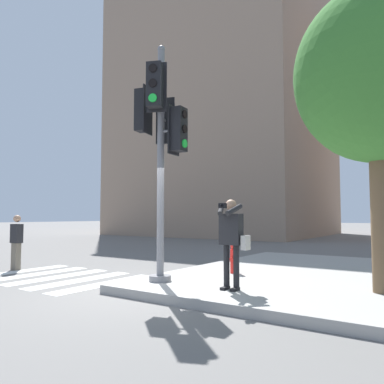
{
  "coord_description": "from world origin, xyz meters",
  "views": [
    {
      "loc": [
        5.12,
        -5.55,
        1.5
      ],
      "look_at": [
        1.06,
        0.38,
        1.96
      ],
      "focal_mm": 35.0,
      "sensor_mm": 36.0,
      "label": 1
    }
  ],
  "objects_px": {
    "person_photographer": "(232,236)",
    "pedestrian_distant": "(16,241)",
    "street_tree": "(376,76)",
    "fire_hydrant": "(234,258)",
    "traffic_signal_pole": "(161,132)"
  },
  "relations": [
    {
      "from": "person_photographer",
      "to": "fire_hydrant",
      "type": "height_order",
      "value": "person_photographer"
    },
    {
      "from": "pedestrian_distant",
      "to": "fire_hydrant",
      "type": "bearing_deg",
      "value": 18.26
    },
    {
      "from": "street_tree",
      "to": "fire_hydrant",
      "type": "relative_size",
      "value": 7.84
    },
    {
      "from": "traffic_signal_pole",
      "to": "fire_hydrant",
      "type": "distance_m",
      "value": 3.38
    },
    {
      "from": "person_photographer",
      "to": "pedestrian_distant",
      "type": "distance_m",
      "value": 6.72
    },
    {
      "from": "street_tree",
      "to": "fire_hydrant",
      "type": "bearing_deg",
      "value": 170.91
    },
    {
      "from": "person_photographer",
      "to": "fire_hydrant",
      "type": "xyz_separation_m",
      "value": [
        -0.88,
        1.75,
        -0.63
      ]
    },
    {
      "from": "person_photographer",
      "to": "pedestrian_distant",
      "type": "bearing_deg",
      "value": -178.55
    },
    {
      "from": "person_photographer",
      "to": "street_tree",
      "type": "distance_m",
      "value": 3.89
    },
    {
      "from": "traffic_signal_pole",
      "to": "pedestrian_distant",
      "type": "bearing_deg",
      "value": -178.74
    },
    {
      "from": "pedestrian_distant",
      "to": "fire_hydrant",
      "type": "distance_m",
      "value": 6.15
    },
    {
      "from": "traffic_signal_pole",
      "to": "street_tree",
      "type": "relative_size",
      "value": 0.9
    },
    {
      "from": "traffic_signal_pole",
      "to": "pedestrian_distant",
      "type": "xyz_separation_m",
      "value": [
        -5.08,
        -0.11,
        -2.45
      ]
    },
    {
      "from": "pedestrian_distant",
      "to": "street_tree",
      "type": "relative_size",
      "value": 0.28
    },
    {
      "from": "person_photographer",
      "to": "street_tree",
      "type": "bearing_deg",
      "value": 28.42
    }
  ]
}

